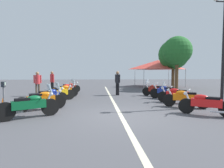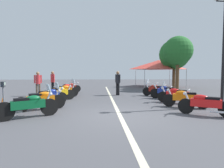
# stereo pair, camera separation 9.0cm
# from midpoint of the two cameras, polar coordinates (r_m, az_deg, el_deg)

# --- Properties ---
(ground_plane) EXTENTS (80.00, 80.00, 0.00)m
(ground_plane) POSITION_cam_midpoint_polar(r_m,az_deg,el_deg) (6.84, 2.52, -10.24)
(ground_plane) COLOR #4C4C51
(lane_centre_stripe) EXTENTS (19.39, 0.16, 0.01)m
(lane_centre_stripe) POSITION_cam_midpoint_polar(r_m,az_deg,el_deg) (11.54, -0.41, -4.58)
(lane_centre_stripe) COLOR beige
(lane_centre_stripe) RESTS_ON ground_plane
(motorcycle_left_row_0) EXTENTS (1.21, 1.91, 1.22)m
(motorcycle_left_row_0) POSITION_cam_midpoint_polar(r_m,az_deg,el_deg) (7.08, -25.24, -6.20)
(motorcycle_left_row_0) COLOR black
(motorcycle_left_row_0) RESTS_ON ground_plane
(motorcycle_left_row_1) EXTENTS (1.18, 1.95, 1.21)m
(motorcycle_left_row_1) POSITION_cam_midpoint_polar(r_m,az_deg,el_deg) (8.37, -21.95, -4.70)
(motorcycle_left_row_1) COLOR black
(motorcycle_left_row_1) RESTS_ON ground_plane
(motorcycle_left_row_2) EXTENTS (1.35, 1.67, 0.98)m
(motorcycle_left_row_2) POSITION_cam_midpoint_polar(r_m,az_deg,el_deg) (9.67, -19.87, -3.71)
(motorcycle_left_row_2) COLOR black
(motorcycle_left_row_2) RESTS_ON ground_plane
(motorcycle_left_row_3) EXTENTS (1.42, 1.78, 0.99)m
(motorcycle_left_row_3) POSITION_cam_midpoint_polar(r_m,az_deg,el_deg) (10.93, -17.14, -2.83)
(motorcycle_left_row_3) COLOR black
(motorcycle_left_row_3) RESTS_ON ground_plane
(motorcycle_left_row_4) EXTENTS (1.26, 1.91, 1.20)m
(motorcycle_left_row_4) POSITION_cam_midpoint_polar(r_m,az_deg,el_deg) (12.28, -15.64, -2.06)
(motorcycle_left_row_4) COLOR black
(motorcycle_left_row_4) RESTS_ON ground_plane
(motorcycle_left_row_5) EXTENTS (1.31, 1.79, 1.20)m
(motorcycle_left_row_5) POSITION_cam_midpoint_polar(r_m,az_deg,el_deg) (13.69, -15.09, -1.50)
(motorcycle_left_row_5) COLOR black
(motorcycle_left_row_5) RESTS_ON ground_plane
(motorcycle_left_row_6) EXTENTS (1.25, 1.72, 0.99)m
(motorcycle_left_row_6) POSITION_cam_midpoint_polar(r_m,az_deg,el_deg) (15.05, -13.74, -1.09)
(motorcycle_left_row_6) COLOR black
(motorcycle_left_row_6) RESTS_ON ground_plane
(motorcycle_right_row_0) EXTENTS (1.23, 1.75, 0.99)m
(motorcycle_right_row_0) POSITION_cam_midpoint_polar(r_m,az_deg,el_deg) (7.72, 27.60, -5.66)
(motorcycle_right_row_0) COLOR black
(motorcycle_right_row_0) RESTS_ON ground_plane
(motorcycle_right_row_1) EXTENTS (1.13, 1.90, 0.99)m
(motorcycle_right_row_1) POSITION_cam_midpoint_polar(r_m,az_deg,el_deg) (9.06, 22.19, -4.21)
(motorcycle_right_row_1) COLOR black
(motorcycle_right_row_1) RESTS_ON ground_plane
(motorcycle_right_row_2) EXTENTS (1.20, 1.91, 1.19)m
(motorcycle_right_row_2) POSITION_cam_midpoint_polar(r_m,az_deg,el_deg) (10.26, 19.90, -3.24)
(motorcycle_right_row_2) COLOR black
(motorcycle_right_row_2) RESTS_ON ground_plane
(motorcycle_right_row_3) EXTENTS (1.29, 1.79, 1.00)m
(motorcycle_right_row_3) POSITION_cam_midpoint_polar(r_m,az_deg,el_deg) (11.60, 16.79, -2.42)
(motorcycle_right_row_3) COLOR black
(motorcycle_right_row_3) RESTS_ON ground_plane
(motorcycle_right_row_4) EXTENTS (1.27, 1.75, 1.20)m
(motorcycle_right_row_4) POSITION_cam_midpoint_polar(r_m,az_deg,el_deg) (12.86, 13.74, -1.80)
(motorcycle_right_row_4) COLOR black
(motorcycle_right_row_4) RESTS_ON ground_plane
(street_lamp_twin_globe) EXTENTS (0.32, 1.22, 5.29)m
(street_lamp_twin_globe) POSITION_cam_midpoint_polar(r_m,az_deg,el_deg) (10.12, 32.23, 14.06)
(street_lamp_twin_globe) COLOR black
(street_lamp_twin_globe) RESTS_ON ground_plane
(parking_meter) EXTENTS (0.19, 0.15, 1.29)m
(parking_meter) POSITION_cam_midpoint_polar(r_m,az_deg,el_deg) (8.30, -31.80, -2.04)
(parking_meter) COLOR slate
(parking_meter) RESTS_ON ground_plane
(traffic_cone_0) EXTENTS (0.36, 0.36, 0.61)m
(traffic_cone_0) POSITION_cam_midpoint_polar(r_m,az_deg,el_deg) (8.69, -31.95, -5.85)
(traffic_cone_0) COLOR orange
(traffic_cone_0) RESTS_ON ground_plane
(bystander_0) EXTENTS (0.44, 0.35, 1.77)m
(bystander_0) POSITION_cam_midpoint_polar(r_m,az_deg,el_deg) (13.05, 1.60, 0.95)
(bystander_0) COLOR black
(bystander_0) RESTS_ON ground_plane
(bystander_1) EXTENTS (0.32, 0.49, 1.73)m
(bystander_1) POSITION_cam_midpoint_polar(r_m,az_deg,el_deg) (13.70, -23.01, 0.67)
(bystander_1) COLOR brown
(bystander_1) RESTS_ON ground_plane
(bystander_3) EXTENTS (0.42, 0.39, 1.78)m
(bystander_3) POSITION_cam_midpoint_polar(r_m,az_deg,el_deg) (15.30, -18.86, 1.16)
(bystander_3) COLOR black
(bystander_3) RESTS_ON ground_plane
(roadside_tree_0) EXTENTS (2.72, 2.72, 5.11)m
(roadside_tree_0) POSITION_cam_midpoint_polar(r_m,az_deg,el_deg) (18.11, 20.10, 9.91)
(roadside_tree_0) COLOR brown
(roadside_tree_0) RESTS_ON ground_plane
(roadside_tree_1) EXTENTS (3.16, 3.16, 5.19)m
(roadside_tree_1) POSITION_cam_midpoint_polar(r_m,az_deg,el_deg) (20.20, 19.05, 8.90)
(roadside_tree_1) COLOR brown
(roadside_tree_1) RESTS_ON ground_plane
(event_tent) EXTENTS (5.13, 5.13, 3.20)m
(event_tent) POSITION_cam_midpoint_polar(r_m,az_deg,el_deg) (22.10, 14.45, 6.04)
(event_tent) COLOR #E54C3F
(event_tent) RESTS_ON ground_plane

